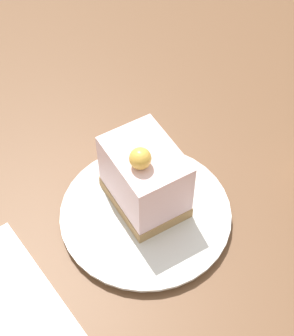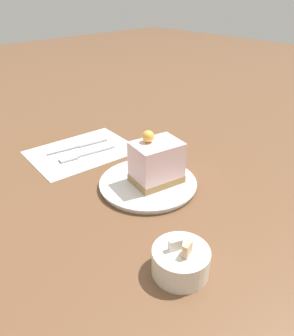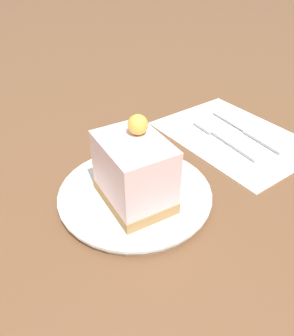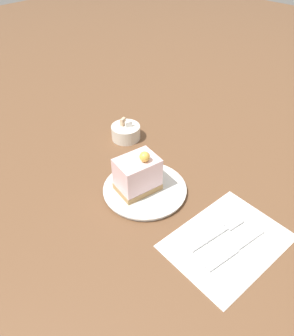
% 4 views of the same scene
% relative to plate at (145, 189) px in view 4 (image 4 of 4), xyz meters
% --- Properties ---
extents(ground_plane, '(4.00, 4.00, 0.00)m').
position_rel_plate_xyz_m(ground_plane, '(0.01, 0.01, -0.01)').
color(ground_plane, brown).
extents(plate, '(0.21, 0.21, 0.01)m').
position_rel_plate_xyz_m(plate, '(0.00, 0.00, 0.00)').
color(plate, silver).
rests_on(plate, ground_plane).
extents(cake_slice, '(0.09, 0.11, 0.12)m').
position_rel_plate_xyz_m(cake_slice, '(-0.01, -0.01, 0.05)').
color(cake_slice, '#AD8451').
rests_on(cake_slice, plate).
extents(napkin, '(0.21, 0.27, 0.00)m').
position_rel_plate_xyz_m(napkin, '(0.24, 0.01, -0.01)').
color(napkin, white).
rests_on(napkin, ground_plane).
extents(fork, '(0.04, 0.15, 0.00)m').
position_rel_plate_xyz_m(fork, '(0.21, 0.02, -0.00)').
color(fork, '#B2B2B7').
rests_on(fork, napkin).
extents(knife, '(0.04, 0.17, 0.00)m').
position_rel_plate_xyz_m(knife, '(0.26, -0.01, -0.00)').
color(knife, '#B2B2B7').
rests_on(knife, napkin).
extents(sugar_bowl, '(0.09, 0.09, 0.06)m').
position_rel_plate_xyz_m(sugar_bowl, '(-0.21, 0.13, 0.01)').
color(sugar_bowl, silver).
rests_on(sugar_bowl, ground_plane).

